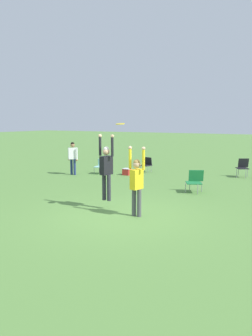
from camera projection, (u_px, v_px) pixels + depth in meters
name	position (u px, v px, depth m)	size (l,w,h in m)	color
ground_plane	(119.00, 215.00, 9.51)	(120.00, 120.00, 0.00)	#56843D
person_jumping	(106.00, 166.00, 9.98)	(0.55, 0.43, 2.04)	#2D2D38
person_defending	(137.00, 180.00, 9.23)	(0.53, 0.41, 2.00)	#4C4C51
frisbee	(120.00, 124.00, 9.41)	(0.27, 0.27, 0.04)	yellow
camping_chair_0	(243.00, 166.00, 15.78)	(0.68, 0.75, 0.90)	gray
camping_chair_1	(195.00, 180.00, 12.47)	(0.75, 0.82, 0.84)	gray
camping_chair_2	(147.00, 164.00, 17.32)	(0.57, 0.61, 0.78)	gray
camping_chair_3	(101.00, 165.00, 16.81)	(0.66, 0.70, 0.76)	gray
person_spectator_near	(73.00, 155.00, 16.39)	(0.61, 0.48, 1.65)	navy
cooler_box	(127.00, 172.00, 16.45)	(0.37, 0.37, 0.33)	red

